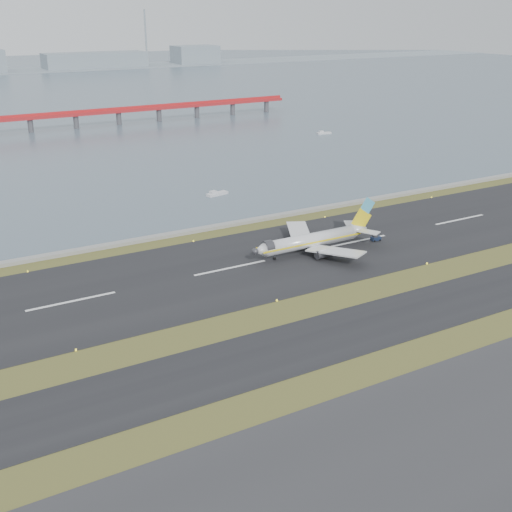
% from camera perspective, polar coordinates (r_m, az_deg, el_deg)
% --- Properties ---
extents(ground, '(1000.00, 1000.00, 0.00)m').
position_cam_1_polar(ground, '(138.04, 3.49, -5.20)').
color(ground, '#3C4C1B').
rests_on(ground, ground).
extents(apron_strip, '(1000.00, 50.00, 0.10)m').
position_cam_1_polar(apron_strip, '(103.57, 21.00, -16.70)').
color(apron_strip, '#2C2C2E').
rests_on(apron_strip, ground).
extents(taxiway_strip, '(1000.00, 18.00, 0.10)m').
position_cam_1_polar(taxiway_strip, '(129.29, 6.40, -7.22)').
color(taxiway_strip, black).
rests_on(taxiway_strip, ground).
extents(runway_strip, '(1000.00, 45.00, 0.10)m').
position_cam_1_polar(runway_strip, '(161.67, -2.29, -1.08)').
color(runway_strip, black).
rests_on(runway_strip, ground).
extents(seawall, '(1000.00, 2.50, 1.00)m').
position_cam_1_polar(seawall, '(187.01, -6.54, 2.09)').
color(seawall, gray).
rests_on(seawall, ground).
extents(red_pier, '(260.00, 5.00, 10.20)m').
position_cam_1_polar(red_pier, '(368.00, -15.76, 11.98)').
color(red_pier, red).
rests_on(red_pier, ground).
extents(airliner, '(38.52, 32.89, 12.80)m').
position_cam_1_polar(airliner, '(171.97, 5.24, 1.45)').
color(airliner, silver).
rests_on(airliner, ground).
extents(pushback_tug, '(2.84, 1.78, 1.76)m').
position_cam_1_polar(pushback_tug, '(183.26, 10.59, 1.57)').
color(pushback_tug, '#141F38').
rests_on(pushback_tug, ground).
extents(workboat_near, '(8.33, 4.03, 1.94)m').
position_cam_1_polar(workboat_near, '(225.51, -3.53, 5.55)').
color(workboat_near, silver).
rests_on(workboat_near, ground).
extents(workboat_far, '(7.79, 3.78, 1.81)m').
position_cam_1_polar(workboat_far, '(341.00, 6.03, 10.82)').
color(workboat_far, silver).
rests_on(workboat_far, ground).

